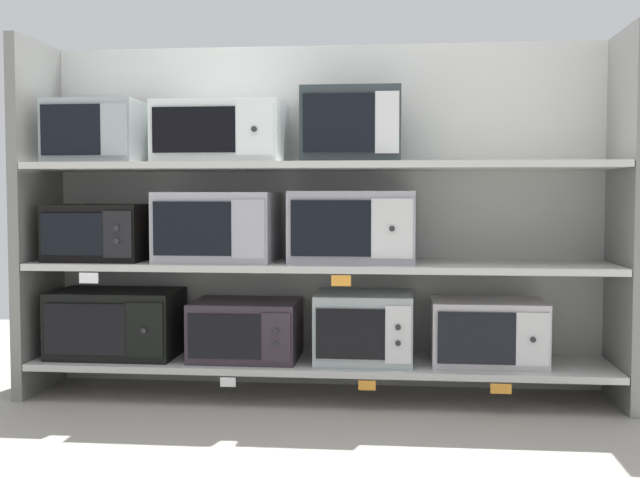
{
  "coord_description": "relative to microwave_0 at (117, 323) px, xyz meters",
  "views": [
    {
      "loc": [
        0.36,
        -3.59,
        0.92
      ],
      "look_at": [
        0.0,
        0.0,
        0.72
      ],
      "focal_mm": 44.74,
      "sensor_mm": 36.0,
      "label": 1
    }
  ],
  "objects": [
    {
      "name": "upright_left",
      "position": [
        -0.38,
        0.0,
        0.49
      ],
      "size": [
        0.05,
        0.48,
        1.64
      ],
      "primitive_type": "cube",
      "color": "slate",
      "rests_on": "ground"
    },
    {
      "name": "shelf_2",
      "position": [
        0.96,
        0.0,
        0.73
      ],
      "size": [
        2.61,
        0.48,
        0.03
      ],
      "primitive_type": "cube",
      "color": "beige"
    },
    {
      "name": "shelf_1",
      "position": [
        0.96,
        0.0,
        0.28
      ],
      "size": [
        2.61,
        0.48,
        0.03
      ],
      "primitive_type": "cube",
      "color": "beige"
    },
    {
      "name": "microwave_0",
      "position": [
        0.0,
        0.0,
        0.0
      ],
      "size": [
        0.58,
        0.38,
        0.31
      ],
      "color": "black",
      "rests_on": "shelf_0"
    },
    {
      "name": "price_tag_1",
      "position": [
        1.18,
        -0.24,
        -0.21
      ],
      "size": [
        0.07,
        0.0,
        0.04
      ],
      "primitive_type": "cube",
      "color": "orange"
    },
    {
      "name": "microwave_1",
      "position": [
        0.62,
        0.0,
        -0.02
      ],
      "size": [
        0.48,
        0.39,
        0.27
      ],
      "color": "#30262E",
      "rests_on": "shelf_0"
    },
    {
      "name": "back_panel",
      "position": [
        0.96,
        0.26,
        0.49
      ],
      "size": [
        2.81,
        0.04,
        1.64
      ],
      "primitive_type": "cube",
      "color": "#B2B2AD",
      "rests_on": "ground"
    },
    {
      "name": "microwave_5",
      "position": [
        0.49,
        0.0,
        0.45
      ],
      "size": [
        0.52,
        0.42,
        0.32
      ],
      "color": "#A0A0A7",
      "rests_on": "shelf_1"
    },
    {
      "name": "price_tag_4",
      "position": [
        1.07,
        -0.24,
        0.24
      ],
      "size": [
        0.08,
        0.0,
        0.05
      ],
      "primitive_type": "cube",
      "color": "orange"
    },
    {
      "name": "microwave_3",
      "position": [
        1.71,
        -0.0,
        -0.01
      ],
      "size": [
        0.5,
        0.34,
        0.28
      ],
      "color": "#B7B1B6",
      "rests_on": "shelf_0"
    },
    {
      "name": "price_tag_2",
      "position": [
        1.74,
        -0.24,
        -0.21
      ],
      "size": [
        0.09,
        0.0,
        0.04
      ],
      "primitive_type": "cube",
      "color": "orange"
    },
    {
      "name": "microwave_9",
      "position": [
        1.1,
        -0.0,
        0.91
      ],
      "size": [
        0.44,
        0.34,
        0.33
      ],
      "color": "#2B3436",
      "rests_on": "shelf_2"
    },
    {
      "name": "microwave_8",
      "position": [
        0.51,
        0.0,
        0.88
      ],
      "size": [
        0.56,
        0.42,
        0.27
      ],
      "color": "silver",
      "rests_on": "shelf_2"
    },
    {
      "name": "microwave_6",
      "position": [
        1.1,
        -0.0,
        0.46
      ],
      "size": [
        0.56,
        0.35,
        0.32
      ],
      "color": "#A39FAB",
      "rests_on": "shelf_1"
    },
    {
      "name": "ground",
      "position": [
        0.96,
        -1.0,
        -0.33
      ],
      "size": [
        6.61,
        6.0,
        0.02
      ],
      "primitive_type": "cube",
      "color": "gray"
    },
    {
      "name": "price_tag_0",
      "position": [
        0.58,
        -0.24,
        -0.21
      ],
      "size": [
        0.07,
        0.0,
        0.04
      ],
      "primitive_type": "cube",
      "color": "white"
    },
    {
      "name": "microwave_2",
      "position": [
        1.16,
        0.0,
        0.0
      ],
      "size": [
        0.43,
        0.4,
        0.31
      ],
      "color": "#99A3A3",
      "rests_on": "shelf_0"
    },
    {
      "name": "microwave_4",
      "position": [
        -0.07,
        0.0,
        0.43
      ],
      "size": [
        0.44,
        0.39,
        0.26
      ],
      "color": "black",
      "rests_on": "shelf_1"
    },
    {
      "name": "upright_right",
      "position": [
        2.29,
        0.0,
        0.49
      ],
      "size": [
        0.05,
        0.48,
        1.64
      ],
      "primitive_type": "cube",
      "color": "slate",
      "rests_on": "ground"
    },
    {
      "name": "microwave_7",
      "position": [
        -0.08,
        -0.0,
        0.89
      ],
      "size": [
        0.42,
        0.35,
        0.29
      ],
      "color": "#97A1A1",
      "rests_on": "shelf_2"
    },
    {
      "name": "price_tag_3",
      "position": [
        -0.03,
        -0.24,
        0.24
      ],
      "size": [
        0.09,
        0.0,
        0.05
      ],
      "primitive_type": "cube",
      "color": "white"
    },
    {
      "name": "shelf_0",
      "position": [
        0.96,
        0.0,
        -0.17
      ],
      "size": [
        2.61,
        0.48,
        0.03
      ],
      "primitive_type": "cube",
      "color": "beige",
      "rests_on": "ground"
    }
  ]
}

